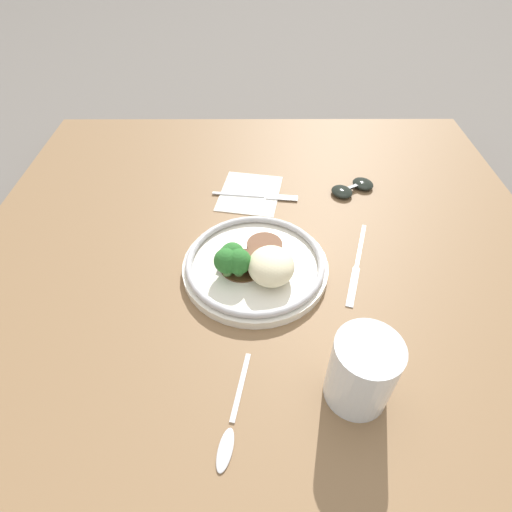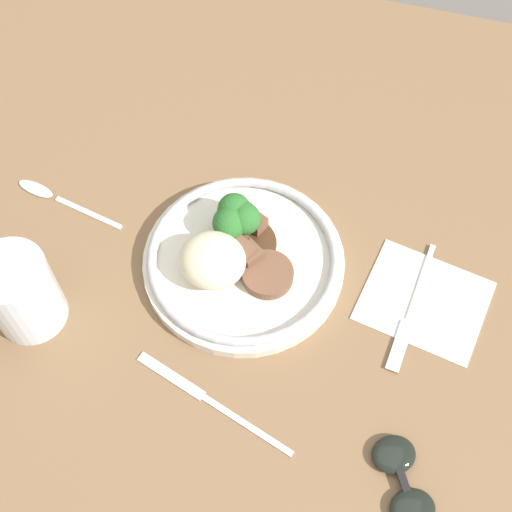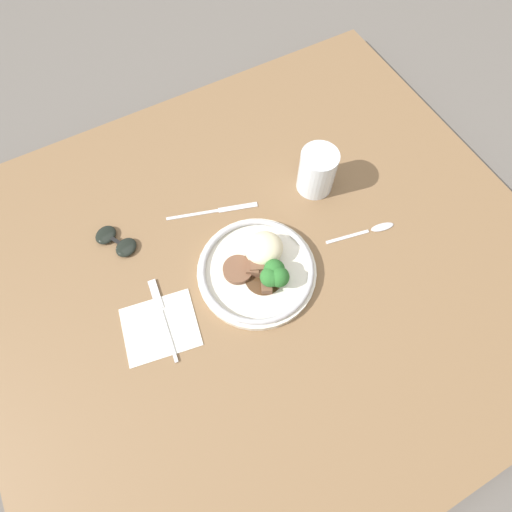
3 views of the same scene
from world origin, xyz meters
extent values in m
plane|color=#5B5651|center=(0.00, 0.00, 0.00)|extent=(8.00, 8.00, 0.00)
cube|color=brown|center=(0.00, 0.00, 0.02)|extent=(1.18, 1.06, 0.05)
cube|color=silver|center=(-0.25, -0.02, 0.05)|extent=(0.16, 0.15, 0.00)
cylinder|color=silver|center=(-0.02, -0.01, 0.06)|extent=(0.25, 0.25, 0.02)
torus|color=#B2B2B7|center=(-0.02, -0.01, 0.07)|extent=(0.23, 0.23, 0.01)
ellipsoid|color=beige|center=(0.01, 0.02, 0.09)|extent=(0.08, 0.08, 0.05)
cylinder|color=brown|center=(-0.06, 0.01, 0.07)|extent=(0.06, 0.06, 0.01)
cylinder|color=#472D19|center=(-0.02, -0.03, 0.07)|extent=(0.08, 0.08, 0.00)
cube|color=brown|center=(-0.03, -0.06, 0.07)|extent=(0.03, 0.03, 0.02)
cube|color=brown|center=(-0.03, -0.01, 0.08)|extent=(0.04, 0.04, 0.03)
cube|color=brown|center=(-0.02, -0.02, 0.08)|extent=(0.03, 0.03, 0.02)
cube|color=brown|center=(-0.02, -0.01, 0.08)|extent=(0.04, 0.04, 0.03)
cylinder|color=#568442|center=(-0.02, -0.05, 0.07)|extent=(0.01, 0.01, 0.02)
sphere|color=#286628|center=(-0.02, -0.05, 0.10)|extent=(0.04, 0.04, 0.04)
cylinder|color=#568442|center=(0.00, -0.04, 0.07)|extent=(0.01, 0.01, 0.02)
sphere|color=#286628|center=(0.00, -0.04, 0.09)|extent=(0.04, 0.04, 0.04)
cylinder|color=#568442|center=(-0.01, -0.05, 0.07)|extent=(0.01, 0.01, 0.02)
sphere|color=#286628|center=(-0.01, -0.05, 0.10)|extent=(0.04, 0.04, 0.04)
cylinder|color=#568442|center=(0.00, -0.06, 0.07)|extent=(0.01, 0.01, 0.02)
sphere|color=#286628|center=(0.00, -0.06, 0.10)|extent=(0.04, 0.04, 0.04)
cylinder|color=orange|center=(0.20, 0.12, 0.09)|extent=(0.07, 0.07, 0.07)
cylinder|color=silver|center=(0.20, 0.12, 0.10)|extent=(0.08, 0.08, 0.11)
cube|color=silver|center=(-0.24, -0.05, 0.05)|extent=(0.02, 0.11, 0.00)
cube|color=silver|center=(-0.23, 0.05, 0.05)|extent=(0.02, 0.07, 0.00)
cube|color=silver|center=(-0.08, 0.18, 0.05)|extent=(0.12, 0.04, 0.00)
cube|color=silver|center=(0.01, 0.15, 0.05)|extent=(0.09, 0.04, 0.00)
cube|color=silver|center=(0.19, -0.03, 0.05)|extent=(0.10, 0.03, 0.00)
ellipsoid|color=silver|center=(0.27, -0.05, 0.05)|extent=(0.06, 0.03, 0.01)
ellipsoid|color=black|center=(-0.24, 0.17, 0.06)|extent=(0.06, 0.06, 0.01)
ellipsoid|color=black|center=(-0.27, 0.22, 0.06)|extent=(0.06, 0.06, 0.01)
cube|color=black|center=(-0.26, 0.20, 0.06)|extent=(0.02, 0.02, 0.00)
camera|label=1|loc=(0.45, -0.01, 0.55)|focal=28.00mm
camera|label=2|loc=(-0.16, 0.40, 0.82)|focal=50.00mm
camera|label=3|loc=(-0.18, -0.29, 0.82)|focal=28.00mm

